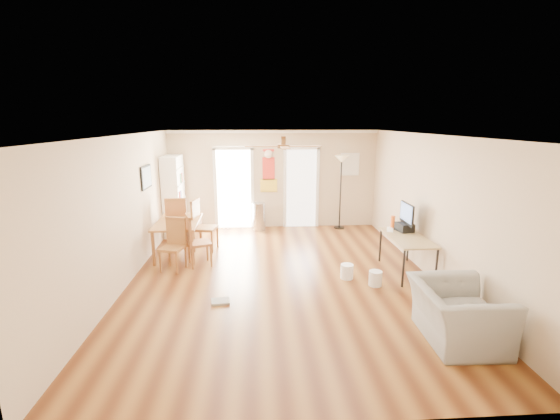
{
  "coord_description": "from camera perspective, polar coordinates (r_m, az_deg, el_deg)",
  "views": [
    {
      "loc": [
        -0.44,
        -6.52,
        2.84
      ],
      "look_at": [
        0.0,
        0.6,
        1.15
      ],
      "focal_mm": 24.3,
      "sensor_mm": 36.0,
      "label": 1
    }
  ],
  "objects": [
    {
      "name": "floor",
      "position": [
        7.13,
        0.3,
        -10.16
      ],
      "size": [
        7.0,
        7.0,
        0.0
      ],
      "primitive_type": "plane",
      "color": "brown",
      "rests_on": "ground"
    },
    {
      "name": "ceiling",
      "position": [
        6.54,
        0.33,
        11.22
      ],
      "size": [
        5.5,
        7.0,
        0.0
      ],
      "primitive_type": null,
      "color": "silver",
      "rests_on": "floor"
    },
    {
      "name": "wall_back",
      "position": [
        10.15,
        -1.02,
        4.59
      ],
      "size": [
        5.5,
        0.04,
        2.6
      ],
      "primitive_type": null,
      "color": "beige",
      "rests_on": "floor"
    },
    {
      "name": "wall_front",
      "position": [
        3.42,
        4.37,
        -13.45
      ],
      "size": [
        5.5,
        0.04,
        2.6
      ],
      "primitive_type": null,
      "color": "beige",
      "rests_on": "floor"
    },
    {
      "name": "wall_left",
      "position": [
        7.09,
        -22.45,
        -0.25
      ],
      "size": [
        0.04,
        7.0,
        2.6
      ],
      "primitive_type": null,
      "color": "beige",
      "rests_on": "floor"
    },
    {
      "name": "wall_right",
      "position": [
        7.42,
        22.01,
        0.37
      ],
      "size": [
        0.04,
        7.0,
        2.6
      ],
      "primitive_type": null,
      "color": "beige",
      "rests_on": "floor"
    },
    {
      "name": "crown_molding",
      "position": [
        6.55,
        0.33,
        10.87
      ],
      "size": [
        5.5,
        7.0,
        0.08
      ],
      "primitive_type": null,
      "color": "white",
      "rests_on": "wall_back"
    },
    {
      "name": "kitchen_doorway",
      "position": [
        10.19,
        -6.93,
        3.1
      ],
      "size": [
        0.9,
        0.1,
        2.1
      ],
      "primitive_type": null,
      "color": "white",
      "rests_on": "wall_back"
    },
    {
      "name": "bathroom_doorway",
      "position": [
        10.24,
        3.2,
        3.23
      ],
      "size": [
        0.8,
        0.1,
        2.1
      ],
      "primitive_type": null,
      "color": "white",
      "rests_on": "wall_back"
    },
    {
      "name": "wall_decal",
      "position": [
        10.09,
        -1.73,
        5.97
      ],
      "size": [
        0.46,
        0.03,
        1.1
      ],
      "primitive_type": "cube",
      "color": "red",
      "rests_on": "wall_back"
    },
    {
      "name": "ac_grille",
      "position": [
        10.36,
        10.46,
        6.78
      ],
      "size": [
        0.5,
        0.04,
        0.6
      ],
      "primitive_type": "cube",
      "color": "white",
      "rests_on": "wall_back"
    },
    {
      "name": "framed_poster",
      "position": [
        8.32,
        -19.5,
        4.69
      ],
      "size": [
        0.04,
        0.66,
        0.48
      ],
      "primitive_type": "cube",
      "color": "black",
      "rests_on": "wall_left"
    },
    {
      "name": "ceiling_fan",
      "position": [
        6.25,
        0.52,
        9.56
      ],
      "size": [
        1.24,
        1.24,
        0.2
      ],
      "primitive_type": null,
      "color": "#593819",
      "rests_on": "ceiling"
    },
    {
      "name": "bookshelf",
      "position": [
        9.87,
        -15.7,
        2.07
      ],
      "size": [
        0.53,
        0.95,
        2.0
      ],
      "primitive_type": null,
      "rotation": [
        0.0,
        0.0,
        -0.15
      ],
      "color": "white",
      "rests_on": "floor"
    },
    {
      "name": "dining_table",
      "position": [
        8.53,
        -14.97,
        -3.98
      ],
      "size": [
        0.92,
        1.49,
        0.74
      ],
      "primitive_type": null,
      "rotation": [
        0.0,
        0.0,
        0.02
      ],
      "color": "olive",
      "rests_on": "floor"
    },
    {
      "name": "dining_chair_right_a",
      "position": [
        8.59,
        -11.17,
        -2.28
      ],
      "size": [
        0.55,
        0.55,
        1.13
      ],
      "primitive_type": null,
      "rotation": [
        0.0,
        0.0,
        1.37
      ],
      "color": "olive",
      "rests_on": "floor"
    },
    {
      "name": "dining_chair_right_b",
      "position": [
        7.73,
        -12.04,
        -4.46
      ],
      "size": [
        0.54,
        0.54,
        1.04
      ],
      "primitive_type": null,
      "rotation": [
        0.0,
        0.0,
        1.9
      ],
      "color": "#A26234",
      "rests_on": "floor"
    },
    {
      "name": "dining_chair_near",
      "position": [
        7.6,
        -15.92,
        -5.13
      ],
      "size": [
        0.52,
        0.52,
        1.0
      ],
      "primitive_type": null,
      "rotation": [
        0.0,
        0.0,
        -0.3
      ],
      "color": "#A46835",
      "rests_on": "floor"
    },
    {
      "name": "dining_chair_far",
      "position": [
        9.11,
        -15.12,
        -1.6
      ],
      "size": [
        0.5,
        0.5,
        1.14
      ],
      "primitive_type": null,
      "rotation": [
        0.0,
        0.0,
        3.21
      ],
      "color": "#A66935",
      "rests_on": "floor"
    },
    {
      "name": "trash_can",
      "position": [
        10.0,
        -3.21,
        -1.0
      ],
      "size": [
        0.44,
        0.44,
        0.74
      ],
      "primitive_type": "cylinder",
      "rotation": [
        0.0,
        0.0,
        0.33
      ],
      "color": "#A9A9AB",
      "rests_on": "floor"
    },
    {
      "name": "torchiere_lamp",
      "position": [
        10.18,
        9.08,
        2.62
      ],
      "size": [
        0.42,
        0.42,
        1.96
      ],
      "primitive_type": null,
      "rotation": [
        0.0,
        0.0,
        0.13
      ],
      "color": "black",
      "rests_on": "floor"
    },
    {
      "name": "computer_desk",
      "position": [
        7.61,
        18.44,
        -6.43
      ],
      "size": [
        0.67,
        1.33,
        0.71
      ],
      "primitive_type": null,
      "color": "tan",
      "rests_on": "floor"
    },
    {
      "name": "imac",
      "position": [
        7.79,
        18.52,
        -1.06
      ],
      "size": [
        0.2,
        0.62,
        0.57
      ],
      "primitive_type": null,
      "rotation": [
        0.0,
        0.0,
        0.18
      ],
      "color": "black",
      "rests_on": "computer_desk"
    },
    {
      "name": "keyboard",
      "position": [
        7.88,
        16.22,
        -2.83
      ],
      "size": [
        0.23,
        0.38,
        0.01
      ],
      "primitive_type": "cube",
      "rotation": [
        0.0,
        0.0,
        -0.32
      ],
      "color": "white",
      "rests_on": "computer_desk"
    },
    {
      "name": "printer",
      "position": [
        7.85,
        18.23,
        -2.47
      ],
      "size": [
        0.33,
        0.36,
        0.16
      ],
      "primitive_type": "cube",
      "rotation": [
        0.0,
        0.0,
        0.19
      ],
      "color": "black",
      "rests_on": "computer_desk"
    },
    {
      "name": "orange_bottle",
      "position": [
        8.01,
        16.61,
        -1.73
      ],
      "size": [
        0.1,
        0.1,
        0.25
      ],
      "primitive_type": "cylinder",
      "rotation": [
        0.0,
        0.0,
        0.29
      ],
      "color": "#F35C15",
      "rests_on": "computer_desk"
    },
    {
      "name": "wastebasket_a",
      "position": [
        7.16,
        10.03,
        -9.1
      ],
      "size": [
        0.28,
        0.28,
        0.27
      ],
      "primitive_type": "cylinder",
      "rotation": [
        0.0,
        0.0,
        -0.24
      ],
      "color": "white",
      "rests_on": "floor"
    },
    {
      "name": "wastebasket_b",
      "position": [
        6.97,
        14.15,
        -9.94
      ],
      "size": [
        0.26,
        0.26,
        0.27
      ],
      "primitive_type": "cylinder",
      "rotation": [
        0.0,
        0.0,
        -0.14
      ],
      "color": "white",
      "rests_on": "floor"
    },
    {
      "name": "floor_cloth",
      "position": [
        6.3,
        -8.96,
        -13.44
      ],
      "size": [
        0.31,
        0.26,
        0.04
      ],
      "primitive_type": "cube",
      "rotation": [
        0.0,
        0.0,
        0.14
      ],
      "color": "#999994",
      "rests_on": "floor"
    },
    {
      "name": "armchair",
      "position": [
        5.63,
        25.12,
        -13.98
      ],
      "size": [
        1.05,
        1.19,
        0.75
      ],
      "primitive_type": "imported",
      "rotation": [
        0.0,
        0.0,
        1.54
      ],
      "color": "gray",
      "rests_on": "floor"
    }
  ]
}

